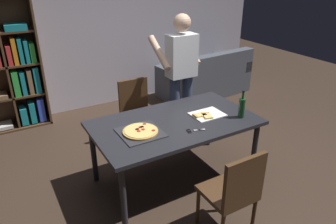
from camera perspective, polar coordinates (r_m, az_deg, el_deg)
The scene contains 11 objects.
ground_plane at distance 3.80m, azimuth 1.16°, elevation -11.85°, with size 12.00×12.00×0.00m, color #38281E.
back_wall at distance 5.50m, azimuth -13.39°, elevation 15.18°, with size 6.40×0.10×2.80m, color #BCB7C6.
dining_table at distance 3.43m, azimuth 1.26°, elevation -2.68°, with size 1.77×1.01×0.75m.
chair_near_camera at distance 2.86m, azimuth 11.90°, elevation -13.72°, with size 0.42×0.42×0.90m.
chair_far_side at distance 4.30m, azimuth -5.64°, elevation 0.63°, with size 0.42×0.42×0.90m.
couch at distance 6.09m, azimuth 6.89°, elevation 5.91°, with size 1.76×0.98×0.85m.
person_serving_pizza at distance 4.19m, azimuth 2.30°, elevation 7.21°, with size 0.55×0.54×1.75m.
pepperoni_pizza_on_tray at distance 3.17m, azimuth -5.01°, elevation -3.57°, with size 0.42×0.42×0.04m.
pizza_slices_on_towel at distance 3.55m, azimuth 6.86°, elevation -0.48°, with size 0.36×0.28×0.03m.
wine_bottle at distance 3.53m, azimuth 13.21°, elevation 0.83°, with size 0.07×0.07×0.32m.
kitchen_scissors at distance 3.21m, azimuth 4.50°, elevation -3.37°, with size 0.20×0.11×0.01m.
Camera 1 is at (-1.59, -2.59, 2.28)m, focal length 33.66 mm.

